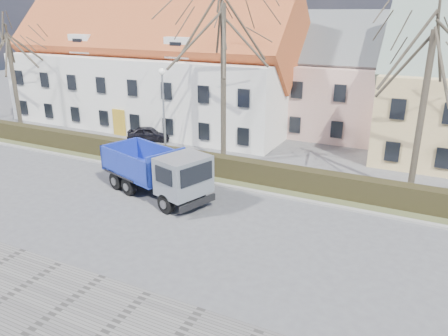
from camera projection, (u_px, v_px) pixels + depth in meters
The scene contains 14 objects.
ground at pixel (184, 217), 22.18m from camera, with size 120.00×120.00×0.00m, color #4F4F52.
sidewalk_near at pixel (54, 314), 15.01m from camera, with size 80.00×5.00×0.08m, color slate.
curb_far at pixel (224, 185), 26.03m from camera, with size 80.00×0.30×0.12m, color gray.
grass_strip at pixel (235, 177), 27.38m from camera, with size 80.00×3.00×0.10m, color #464D2B.
hedge at pixel (234, 169), 27.01m from camera, with size 60.00×0.90×1.30m, color black.
building_white at pixel (152, 71), 39.52m from camera, with size 26.80×10.80×9.50m, color white, non-canonical shape.
building_pink at pixel (351, 87), 35.97m from camera, with size 10.80×8.80×8.00m, color #DBA89B, non-canonical shape.
tree_0 at pixel (13, 73), 36.93m from camera, with size 7.20×7.20×9.90m, color #3A3228, non-canonical shape.
tree_1 at pixel (223, 70), 28.04m from camera, with size 9.20×9.20×12.65m, color #3A3228, non-canonical shape.
tree_2 at pixel (424, 98), 23.26m from camera, with size 8.00×8.00×11.00m, color #3A3228, non-canonical shape.
dump_truck at pixel (153, 169), 24.53m from camera, with size 7.36×2.73×2.94m, color navy, non-canonical shape.
streetlight at pixel (164, 116), 29.39m from camera, with size 0.50×0.50×6.45m, color #949799, non-canonical shape.
cart_frame at pixel (120, 164), 28.72m from camera, with size 0.78×0.45×0.72m, color silver, non-canonical shape.
parked_car_a at pixel (149, 134), 35.06m from camera, with size 1.39×3.46×1.18m, color black.
Camera 1 is at (10.81, -16.99, 9.84)m, focal length 35.00 mm.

